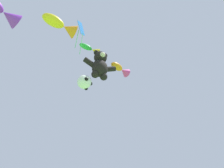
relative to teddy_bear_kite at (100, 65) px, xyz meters
The scene contains 7 objects.
teddy_bear_kite is the anchor object (origin of this frame).
soccer_ball_kite 1.72m from the teddy_bear_kite, 162.09° to the left, with size 0.93×0.92×0.85m.
fish_kite_tangerine 2.30m from the teddy_bear_kite, 21.83° to the left, with size 1.74×1.10×0.68m.
fish_kite_emerald 1.50m from the teddy_bear_kite, 168.47° to the left, with size 1.46×0.59×0.48m.
fish_kite_goldfin 3.29m from the teddy_bear_kite, 162.31° to the right, with size 2.10×1.14×0.86m.
fish_kite_violet 6.02m from the teddy_bear_kite, 169.79° to the right, with size 2.25×1.71×0.91m.
diamond_kite 2.55m from the teddy_bear_kite, 158.39° to the right, with size 0.81×0.95×2.96m.
Camera 1 is at (-3.50, -0.22, 1.05)m, focal length 28.00 mm.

